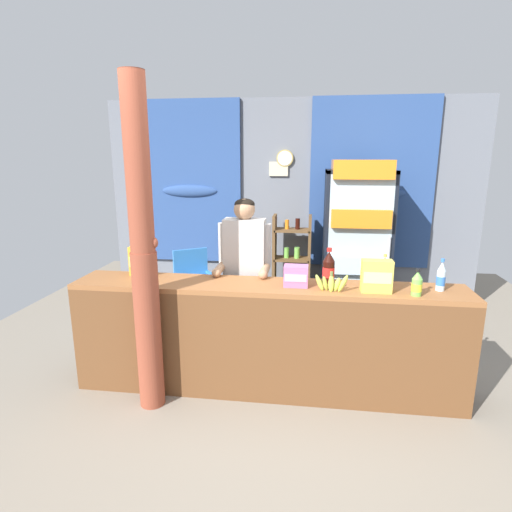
{
  "coord_description": "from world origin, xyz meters",
  "views": [
    {
      "loc": [
        0.28,
        -2.74,
        1.94
      ],
      "look_at": [
        -0.17,
        0.64,
        1.11
      ],
      "focal_mm": 28.96,
      "sensor_mm": 36.0,
      "label": 1
    }
  ],
  "objects_px": {
    "snack_box_instant_noodle": "(377,276)",
    "shopkeeper": "(245,264)",
    "stall_counter": "(265,332)",
    "banana_bunch": "(332,283)",
    "snack_box_wafer": "(296,276)",
    "snack_box_choco_powder": "(142,260)",
    "bottle_shelf_rack": "(292,262)",
    "soda_bottle_lime_soda": "(417,284)",
    "soda_bottle_water": "(441,277)",
    "soda_bottle_iced_tea": "(384,271)",
    "drink_fridge": "(357,235)",
    "plastic_lawn_chair": "(194,281)",
    "timber_post": "(144,259)",
    "soda_bottle_cola": "(329,268)"
  },
  "relations": [
    {
      "from": "timber_post",
      "to": "banana_bunch",
      "type": "height_order",
      "value": "timber_post"
    },
    {
      "from": "stall_counter",
      "to": "plastic_lawn_chair",
      "type": "height_order",
      "value": "stall_counter"
    },
    {
      "from": "banana_bunch",
      "to": "plastic_lawn_chair",
      "type": "bearing_deg",
      "value": 135.33
    },
    {
      "from": "soda_bottle_lime_soda",
      "to": "shopkeeper",
      "type": "bearing_deg",
      "value": 158.56
    },
    {
      "from": "snack_box_instant_noodle",
      "to": "snack_box_choco_powder",
      "type": "distance_m",
      "value": 1.97
    },
    {
      "from": "soda_bottle_water",
      "to": "banana_bunch",
      "type": "height_order",
      "value": "soda_bottle_water"
    },
    {
      "from": "soda_bottle_lime_soda",
      "to": "soda_bottle_iced_tea",
      "type": "bearing_deg",
      "value": 126.94
    },
    {
      "from": "bottle_shelf_rack",
      "to": "snack_box_instant_noodle",
      "type": "relative_size",
      "value": 4.99
    },
    {
      "from": "plastic_lawn_chair",
      "to": "timber_post",
      "type": "bearing_deg",
      "value": -85.48
    },
    {
      "from": "soda_bottle_iced_tea",
      "to": "snack_box_choco_powder",
      "type": "xyz_separation_m",
      "value": [
        -2.04,
        0.02,
        0.02
      ]
    },
    {
      "from": "timber_post",
      "to": "soda_bottle_iced_tea",
      "type": "height_order",
      "value": "timber_post"
    },
    {
      "from": "bottle_shelf_rack",
      "to": "soda_bottle_lime_soda",
      "type": "relative_size",
      "value": 6.01
    },
    {
      "from": "drink_fridge",
      "to": "soda_bottle_lime_soda",
      "type": "xyz_separation_m",
      "value": [
        0.26,
        -1.77,
        -0.03
      ]
    },
    {
      "from": "stall_counter",
      "to": "soda_bottle_cola",
      "type": "xyz_separation_m",
      "value": [
        0.49,
        0.22,
        0.49
      ]
    },
    {
      "from": "banana_bunch",
      "to": "snack_box_instant_noodle",
      "type": "bearing_deg",
      "value": 6.53
    },
    {
      "from": "soda_bottle_water",
      "to": "snack_box_choco_powder",
      "type": "xyz_separation_m",
      "value": [
        -2.45,
        0.13,
        0.02
      ]
    },
    {
      "from": "snack_box_choco_powder",
      "to": "banana_bunch",
      "type": "bearing_deg",
      "value": -9.16
    },
    {
      "from": "shopkeeper",
      "to": "soda_bottle_water",
      "type": "xyz_separation_m",
      "value": [
        1.59,
        -0.39,
        0.05
      ]
    },
    {
      "from": "plastic_lawn_chair",
      "to": "soda_bottle_lime_soda",
      "type": "relative_size",
      "value": 4.19
    },
    {
      "from": "banana_bunch",
      "to": "timber_post",
      "type": "bearing_deg",
      "value": -170.59
    },
    {
      "from": "snack_box_wafer",
      "to": "timber_post",
      "type": "bearing_deg",
      "value": -163.79
    },
    {
      "from": "drink_fridge",
      "to": "bottle_shelf_rack",
      "type": "height_order",
      "value": "drink_fridge"
    },
    {
      "from": "shopkeeper",
      "to": "snack_box_instant_noodle",
      "type": "bearing_deg",
      "value": -23.95
    },
    {
      "from": "shopkeeper",
      "to": "soda_bottle_water",
      "type": "height_order",
      "value": "shopkeeper"
    },
    {
      "from": "plastic_lawn_chair",
      "to": "snack_box_wafer",
      "type": "xyz_separation_m",
      "value": [
        1.25,
        -1.42,
        0.53
      ]
    },
    {
      "from": "stall_counter",
      "to": "banana_bunch",
      "type": "bearing_deg",
      "value": -0.5
    },
    {
      "from": "plastic_lawn_chair",
      "to": "snack_box_instant_noodle",
      "type": "relative_size",
      "value": 3.48
    },
    {
      "from": "snack_box_instant_noodle",
      "to": "shopkeeper",
      "type": "bearing_deg",
      "value": 156.05
    },
    {
      "from": "stall_counter",
      "to": "soda_bottle_iced_tea",
      "type": "height_order",
      "value": "soda_bottle_iced_tea"
    },
    {
      "from": "soda_bottle_lime_soda",
      "to": "timber_post",
      "type": "bearing_deg",
      "value": -173.94
    },
    {
      "from": "shopkeeper",
      "to": "soda_bottle_cola",
      "type": "height_order",
      "value": "shopkeeper"
    },
    {
      "from": "timber_post",
      "to": "drink_fridge",
      "type": "bearing_deg",
      "value": 48.5
    },
    {
      "from": "bottle_shelf_rack",
      "to": "soda_bottle_cola",
      "type": "relative_size",
      "value": 4.26
    },
    {
      "from": "soda_bottle_lime_soda",
      "to": "snack_box_instant_noodle",
      "type": "bearing_deg",
      "value": 168.94
    },
    {
      "from": "soda_bottle_cola",
      "to": "snack_box_instant_noodle",
      "type": "relative_size",
      "value": 1.17
    },
    {
      "from": "snack_box_instant_noodle",
      "to": "snack_box_choco_powder",
      "type": "bearing_deg",
      "value": 173.48
    },
    {
      "from": "drink_fridge",
      "to": "soda_bottle_lime_soda",
      "type": "distance_m",
      "value": 1.79
    },
    {
      "from": "drink_fridge",
      "to": "snack_box_instant_noodle",
      "type": "distance_m",
      "value": 1.71
    },
    {
      "from": "snack_box_wafer",
      "to": "snack_box_choco_powder",
      "type": "bearing_deg",
      "value": 172.87
    },
    {
      "from": "soda_bottle_water",
      "to": "snack_box_wafer",
      "type": "relative_size",
      "value": 1.32
    },
    {
      "from": "drink_fridge",
      "to": "soda_bottle_lime_soda",
      "type": "bearing_deg",
      "value": -81.71
    },
    {
      "from": "stall_counter",
      "to": "bottle_shelf_rack",
      "type": "distance_m",
      "value": 2.03
    },
    {
      "from": "timber_post",
      "to": "snack_box_wafer",
      "type": "bearing_deg",
      "value": 16.21
    },
    {
      "from": "bottle_shelf_rack",
      "to": "soda_bottle_lime_soda",
      "type": "distance_m",
      "value": 2.32
    },
    {
      "from": "soda_bottle_lime_soda",
      "to": "snack_box_wafer",
      "type": "bearing_deg",
      "value": 172.94
    },
    {
      "from": "soda_bottle_cola",
      "to": "soda_bottle_water",
      "type": "xyz_separation_m",
      "value": [
        0.85,
        -0.1,
        -0.02
      ]
    },
    {
      "from": "drink_fridge",
      "to": "soda_bottle_iced_tea",
      "type": "height_order",
      "value": "drink_fridge"
    },
    {
      "from": "plastic_lawn_chair",
      "to": "banana_bunch",
      "type": "relative_size",
      "value": 3.21
    },
    {
      "from": "stall_counter",
      "to": "soda_bottle_lime_soda",
      "type": "height_order",
      "value": "soda_bottle_lime_soda"
    },
    {
      "from": "snack_box_choco_powder",
      "to": "soda_bottle_iced_tea",
      "type": "bearing_deg",
      "value": -0.57
    }
  ]
}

